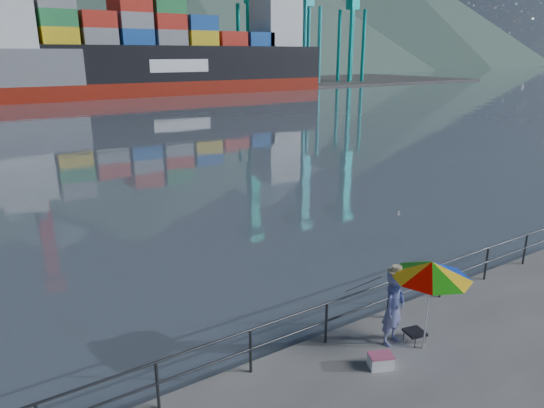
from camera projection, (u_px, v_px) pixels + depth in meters
The scene contains 9 objects.
far_dock at pixel (50, 90), 88.98m from camera, with size 200.00×40.00×0.40m, color #514F4C.
guardrail at pixel (290, 336), 10.50m from camera, with size 22.00×0.06×1.03m.
container_stacks at pixel (174, 71), 101.21m from camera, with size 58.00×5.40×7.80m.
fisherman at pixel (394, 308), 10.92m from camera, with size 0.65×0.42×1.77m, color navy.
beach_umbrella at pixel (431, 270), 10.38m from camera, with size 1.82×1.82×2.13m.
folding_stool at pixel (414, 336), 11.15m from camera, with size 0.51×0.51×0.28m.
cooler_bag at pixel (380, 362), 10.25m from camera, with size 0.48×0.32×0.28m, color white.
fishing_rod at pixel (360, 317), 12.26m from camera, with size 0.02×0.02×2.32m, color black.
container_ship at pixel (177, 57), 82.08m from camera, with size 56.85×9.48×18.10m.
Camera 1 is at (-5.33, -5.78, 6.37)m, focal length 32.00 mm.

